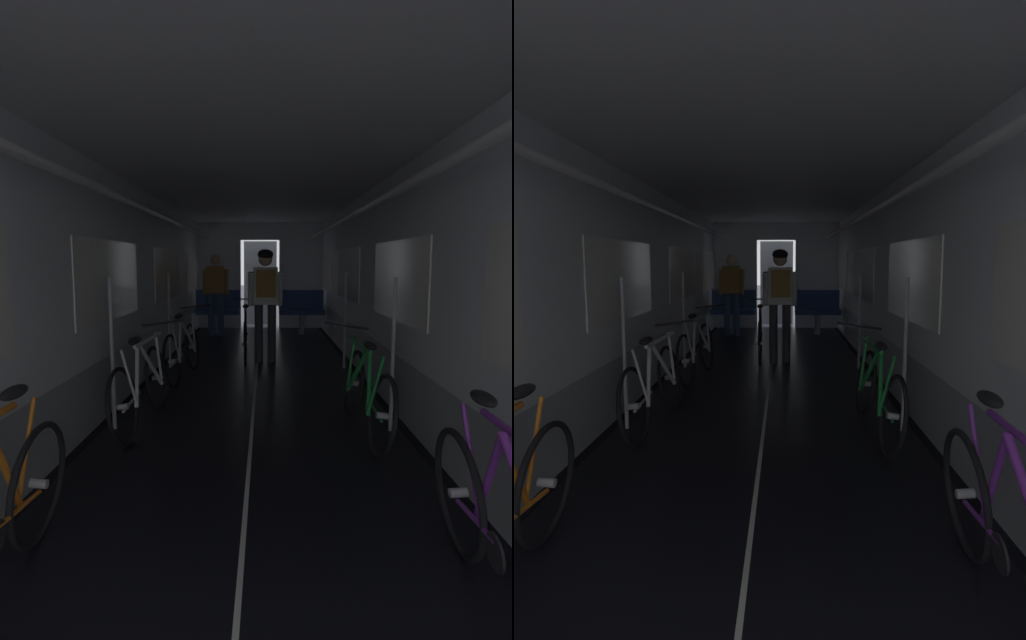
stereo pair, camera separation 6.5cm
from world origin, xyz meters
TOP-DOWN VIEW (x-y plane):
  - ground_plane at (0.00, 0.00)m, footprint 60.00×60.00m
  - train_car_shell at (-0.00, 3.60)m, footprint 3.14×12.34m
  - bench_seat_far_left at (-0.90, 8.07)m, footprint 0.98×0.51m
  - bench_seat_far_right at (0.90, 8.07)m, footprint 0.98×0.51m
  - bicycle_silver at (-0.96, 4.05)m, footprint 0.46×1.69m
  - bicycle_white at (-1.04, 2.21)m, footprint 0.44×1.69m
  - bicycle_purple at (1.12, -0.26)m, footprint 0.44×1.69m
  - bicycle_green at (1.02, 2.01)m, footprint 0.44×1.69m
  - person_cyclist_aisle at (0.13, 5.07)m, footprint 0.54×0.40m
  - bicycle_black_in_aisle at (-0.19, 5.34)m, footprint 0.44×1.69m
  - person_standing_near_bench at (-0.90, 7.70)m, footprint 0.53×0.23m

SIDE VIEW (x-z plane):
  - ground_plane at x=0.00m, z-range 0.00..0.00m
  - bicycle_green at x=1.02m, z-range -0.10..0.86m
  - bicycle_white at x=-1.04m, z-range -0.10..0.86m
  - bicycle_silver at x=-0.96m, z-range -0.09..0.86m
  - bicycle_purple at x=1.12m, z-range -0.09..0.86m
  - bicycle_black_in_aisle at x=-0.19m, z-range -0.08..0.85m
  - bench_seat_far_left at x=-0.90m, z-range 0.09..1.04m
  - bench_seat_far_right at x=0.90m, z-range 0.09..1.04m
  - person_standing_near_bench at x=-0.90m, z-range 0.13..1.82m
  - person_cyclist_aisle at x=0.13m, z-range 0.21..1.94m
  - train_car_shell at x=0.00m, z-range 0.41..2.98m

